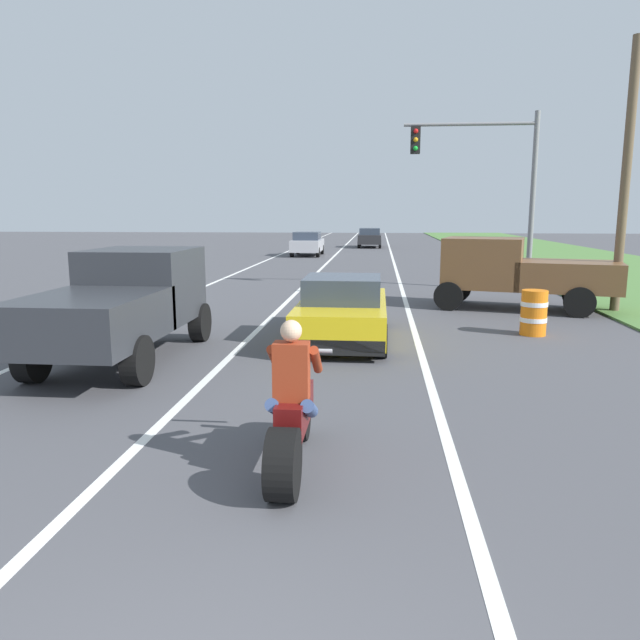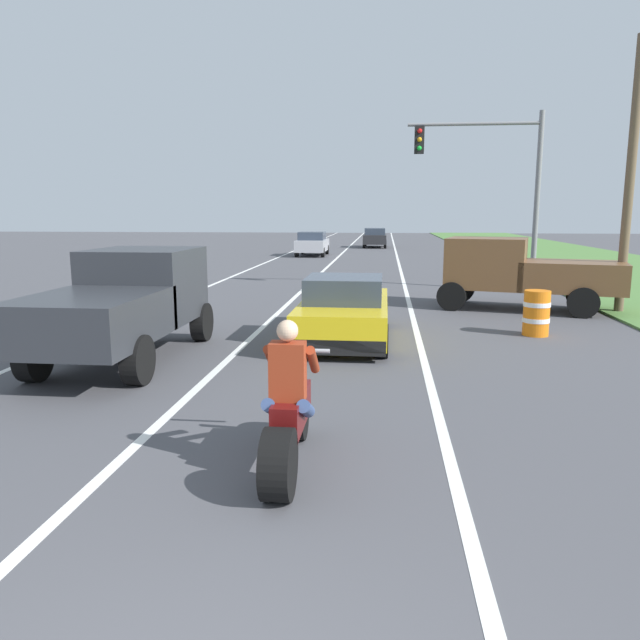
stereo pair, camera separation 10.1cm
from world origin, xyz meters
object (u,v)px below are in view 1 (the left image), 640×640
at_px(sports_car_yellow, 343,311).
at_px(construction_barrel_nearest, 534,312).
at_px(traffic_light_mast_near, 493,173).
at_px(distant_car_far_ahead, 307,243).
at_px(distant_car_further_ahead, 370,237).
at_px(pickup_truck_right_shoulder_brown, 517,270).
at_px(motorcycle_with_rider, 292,418).
at_px(pickup_truck_left_lane_dark_grey, 124,300).

height_order(sports_car_yellow, construction_barrel_nearest, sports_car_yellow).
relative_size(traffic_light_mast_near, distant_car_far_ahead, 1.50).
bearing_deg(distant_car_further_ahead, construction_barrel_nearest, -83.07).
xyz_separation_m(sports_car_yellow, traffic_light_mast_near, (4.53, 8.77, 3.36)).
xyz_separation_m(traffic_light_mast_near, construction_barrel_nearest, (-0.36, -7.85, -3.48)).
height_order(sports_car_yellow, pickup_truck_right_shoulder_brown, pickup_truck_right_shoulder_brown).
xyz_separation_m(motorcycle_with_rider, construction_barrel_nearest, (4.30, 7.63, -0.09)).
xyz_separation_m(sports_car_yellow, distant_car_further_ahead, (0.03, 34.97, 0.14)).
distance_m(pickup_truck_right_shoulder_brown, construction_barrel_nearest, 3.77).
xyz_separation_m(motorcycle_with_rider, traffic_light_mast_near, (4.66, 15.48, 3.40)).
distance_m(pickup_truck_left_lane_dark_grey, traffic_light_mast_near, 14.06).
distance_m(pickup_truck_right_shoulder_brown, distant_car_far_ahead, 22.25).
distance_m(sports_car_yellow, distant_car_far_ahead, 25.53).
bearing_deg(distant_car_far_ahead, motorcycle_with_rider, -83.57).
bearing_deg(pickup_truck_left_lane_dark_grey, sports_car_yellow, 28.74).
distance_m(pickup_truck_left_lane_dark_grey, distant_car_further_ahead, 37.29).
distance_m(sports_car_yellow, distant_car_further_ahead, 34.97).
relative_size(pickup_truck_left_lane_dark_grey, distant_car_far_ahead, 1.20).
bearing_deg(pickup_truck_left_lane_dark_grey, construction_barrel_nearest, 20.76).
relative_size(pickup_truck_right_shoulder_brown, traffic_light_mast_near, 0.86).
xyz_separation_m(pickup_truck_left_lane_dark_grey, construction_barrel_nearest, (8.04, 3.05, -0.60)).
relative_size(pickup_truck_right_shoulder_brown, distant_car_far_ahead, 1.29).
relative_size(motorcycle_with_rider, traffic_light_mast_near, 0.37).
xyz_separation_m(construction_barrel_nearest, distant_car_further_ahead, (-4.14, 34.04, 0.27)).
bearing_deg(pickup_truck_right_shoulder_brown, distant_car_far_ahead, 111.98).
bearing_deg(sports_car_yellow, pickup_truck_left_lane_dark_grey, -151.26).
distance_m(sports_car_yellow, pickup_truck_left_lane_dark_grey, 4.44).
distance_m(motorcycle_with_rider, pickup_truck_right_shoulder_brown, 12.29).
bearing_deg(distant_car_further_ahead, pickup_truck_right_shoulder_brown, -81.46).
relative_size(motorcycle_with_rider, distant_car_further_ahead, 0.55).
xyz_separation_m(motorcycle_with_rider, sports_car_yellow, (0.13, 6.70, 0.04)).
bearing_deg(motorcycle_with_rider, pickup_truck_right_shoulder_brown, 67.38).
xyz_separation_m(motorcycle_with_rider, distant_car_further_ahead, (0.16, 41.67, 0.18)).
bearing_deg(pickup_truck_left_lane_dark_grey, traffic_light_mast_near, 52.36).
height_order(pickup_truck_left_lane_dark_grey, construction_barrel_nearest, pickup_truck_left_lane_dark_grey).
distance_m(motorcycle_with_rider, distant_car_far_ahead, 32.17).
bearing_deg(traffic_light_mast_near, distant_car_far_ahead, 116.64).
relative_size(sports_car_yellow, distant_car_further_ahead, 1.08).
height_order(traffic_light_mast_near, distant_car_further_ahead, traffic_light_mast_near).
distance_m(motorcycle_with_rider, sports_car_yellow, 6.71).
xyz_separation_m(pickup_truck_right_shoulder_brown, construction_barrel_nearest, (-0.42, -3.70, -0.60)).
relative_size(sports_car_yellow, pickup_truck_left_lane_dark_grey, 0.90).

